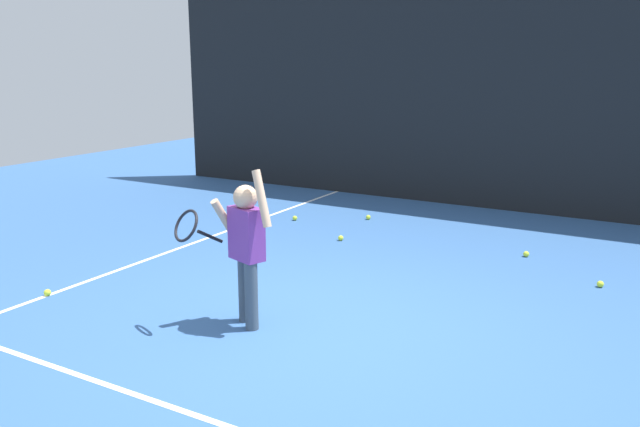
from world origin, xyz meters
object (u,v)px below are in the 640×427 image
Objects in this scene: tennis_ball_2 at (341,238)px; tennis_ball_3 at (526,254)px; tennis_ball_0 at (368,217)px; tennis_ball_4 at (295,218)px; tennis_ball_1 at (600,284)px; tennis_player at (244,242)px; tennis_ball_6 at (47,293)px.

tennis_ball_3 is at bearing 11.85° from tennis_ball_2.
tennis_ball_0 is 2.44m from tennis_ball_3.
tennis_ball_1 is at bearing -11.43° from tennis_ball_4.
tennis_player reaches higher than tennis_ball_3.
tennis_ball_6 is at bearing -147.52° from tennis_ball_1.
tennis_ball_6 is at bearing -115.83° from tennis_ball_2.
tennis_ball_0 is 1.00× the size of tennis_ball_2.
tennis_ball_0 is 4.46m from tennis_ball_6.
tennis_ball_1 is 1.00× the size of tennis_ball_6.
tennis_ball_2 is (0.18, -1.16, 0.00)m from tennis_ball_0.
tennis_ball_2 is at bearing -81.22° from tennis_ball_0.
tennis_player is 3.63m from tennis_ball_3.
tennis_player is 20.46× the size of tennis_ball_2.
tennis_player is at bearing 10.50° from tennis_ball_6.
tennis_player is at bearing -134.69° from tennis_ball_1.
tennis_ball_3 is 5.10m from tennis_ball_6.
tennis_ball_1 is at bearing -37.82° from tennis_ball_3.
tennis_ball_1 and tennis_ball_6 have the same top height.
tennis_ball_2 is 3.45m from tennis_ball_6.
tennis_ball_0 and tennis_ball_4 have the same top height.
tennis_ball_2 is at bearing -29.83° from tennis_ball_4.
tennis_ball_1 is at bearing 63.86° from tennis_player.
tennis_ball_6 is at bearing -150.94° from tennis_player.
tennis_ball_2 is 1.21m from tennis_ball_4.
tennis_ball_0 is 1.00× the size of tennis_ball_1.
tennis_ball_1 is (3.20, -1.38, 0.00)m from tennis_ball_0.
tennis_player reaches higher than tennis_ball_4.
tennis_ball_0 is at bearing 119.18° from tennis_player.
tennis_ball_6 is (-4.53, -2.88, 0.00)m from tennis_ball_1.
tennis_ball_2 is 1.00× the size of tennis_ball_3.
tennis_ball_3 is at bearing -16.81° from tennis_ball_0.
tennis_ball_3 is 1.00× the size of tennis_ball_6.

